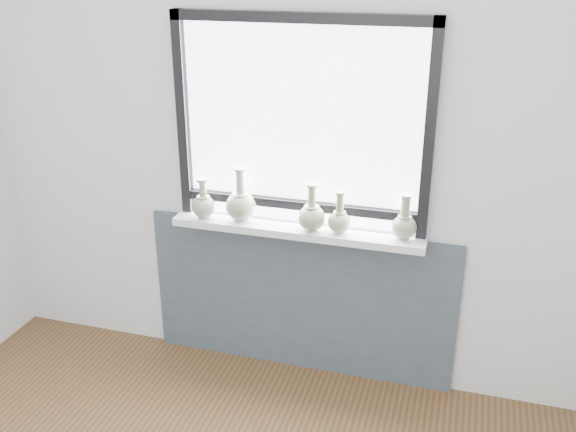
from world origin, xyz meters
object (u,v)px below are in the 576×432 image
(vase_c, at_px, (312,216))
(vase_d, at_px, (339,220))
(windowsill, at_px, (297,230))
(vase_a, at_px, (204,205))
(vase_b, at_px, (241,204))
(vase_e, at_px, (404,224))

(vase_c, xyz_separation_m, vase_d, (0.14, 0.01, -0.01))
(windowsill, distance_m, vase_a, 0.51)
(vase_d, bearing_deg, vase_c, -176.12)
(vase_b, xyz_separation_m, vase_d, (0.53, -0.02, -0.02))
(vase_e, bearing_deg, vase_a, -178.47)
(vase_a, xyz_separation_m, vase_e, (1.05, 0.03, 0.00))
(vase_a, xyz_separation_m, vase_b, (0.20, 0.02, 0.02))
(windowsill, xyz_separation_m, vase_d, (0.22, -0.01, 0.09))
(vase_e, bearing_deg, vase_b, -179.78)
(vase_d, distance_m, vase_e, 0.32)
(vase_a, distance_m, vase_e, 1.05)
(vase_b, bearing_deg, vase_a, -172.96)
(vase_b, distance_m, vase_c, 0.39)
(vase_c, bearing_deg, vase_e, 3.72)
(vase_e, bearing_deg, vase_d, -176.35)
(vase_b, bearing_deg, windowsill, -0.68)
(vase_b, height_order, vase_c, vase_b)
(windowsill, relative_size, vase_c, 5.37)
(vase_b, bearing_deg, vase_c, -3.92)
(windowsill, distance_m, vase_b, 0.32)
(windowsill, relative_size, vase_a, 6.15)
(vase_b, bearing_deg, vase_e, 0.22)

